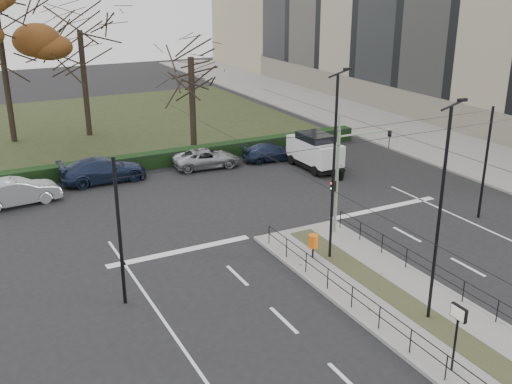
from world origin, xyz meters
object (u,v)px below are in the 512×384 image
Objects in this scene: streetlamp_median_near at (440,214)px; parked_car_third at (103,170)px; parked_car_fourth at (207,158)px; info_panel at (458,320)px; litter_bin at (313,242)px; bare_tree_near at (191,64)px; streetlamp_median_far at (334,166)px; white_van at (315,150)px; traffic_light at (342,172)px; parked_car_fifth at (272,152)px; bare_tree_center at (80,38)px; parked_car_second at (17,192)px.

streetlamp_median_near is 1.54× the size of parked_car_third.
info_panel is at bearing -178.52° from parked_car_fourth.
parked_car_third is at bearing 93.72° from parked_car_fourth.
litter_bin is 0.47× the size of info_panel.
streetlamp_median_near is 0.91× the size of bare_tree_near.
bare_tree_near is (1.00, 18.89, 1.94)m from streetlamp_median_far.
litter_bin is at bearing -179.19° from parked_car_fourth.
parked_car_third is 1.20× the size of white_van.
bare_tree_near reaches higher than streetlamp_median_far.
bare_tree_near is at bearing 86.98° from streetlamp_median_far.
parked_car_third is (-5.15, 24.40, -1.22)m from info_panel.
streetlamp_median_near reaches higher than parked_car_fourth.
parked_car_fifth is (3.09, 12.61, -2.61)m from traffic_light.
bare_tree_center reaches higher than streetlamp_median_far.
streetlamp_median_far is (1.22, 8.74, 2.44)m from info_panel.
bare_tree_near is at bearing 130.10° from white_van.
streetlamp_median_far is 0.94× the size of bare_tree_near.
parked_car_second is at bearing 174.06° from white_van.
parked_car_second is 18.58m from white_van.
traffic_light is at bearing 34.75° from litter_bin.
info_panel is 0.28× the size of streetlamp_median_far.
bare_tree_center reaches higher than parked_car_third.
parked_car_fifth is (5.18, 14.86, -3.84)m from streetlamp_median_far.
bare_tree_center is (-5.06, 12.12, 7.03)m from parked_car_fourth.
traffic_light is 1.27× the size of parked_car_fifth.
litter_bin is 17.41m from parked_car_second.
bare_tree_center is at bearing 28.26° from parked_car_fourth.
info_panel is 3.95m from streetlamp_median_near.
bare_tree_center reaches higher than litter_bin.
litter_bin is 7.17m from streetlamp_median_near.
parked_car_third reaches higher than parked_car_second.
parked_car_second is 0.42× the size of bare_tree_center.
streetlamp_median_far reaches higher than info_panel.
streetlamp_median_far is at bearing 93.59° from streetlamp_median_near.
traffic_light is 0.64× the size of streetlamp_median_near.
streetlamp_median_far is at bearing -80.63° from bare_tree_center.
streetlamp_median_far is at bearing -20.35° from litter_bin.
white_van reaches higher than parked_car_second.
bare_tree_center is at bearing 99.37° from streetlamp_median_far.
parked_car_third is 1.28× the size of parked_car_fifth.
white_van is 1.07× the size of parked_car_fifth.
white_van is (18.47, -1.92, 0.48)m from parked_car_second.
parked_car_fourth is at bearing -97.92° from bare_tree_near.
parked_car_fifth is at bearing -52.55° from bare_tree_center.
streetlamp_median_far is 0.78× the size of bare_tree_center.
streetlamp_median_far reaches higher than white_van.
streetlamp_median_near is at bearing -155.09° from parked_car_second.
parked_car_fifth is (4.81, 20.81, -3.70)m from streetlamp_median_near.
info_panel is at bearing -97.96° from streetlamp_median_far.
info_panel is 24.28m from parked_car_fourth.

